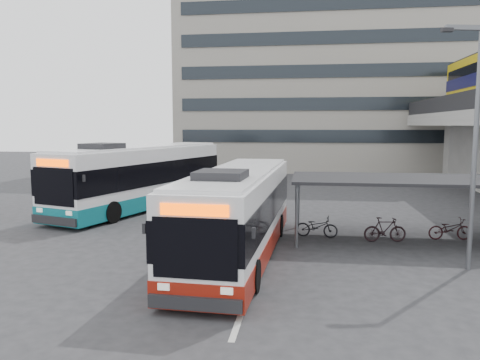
# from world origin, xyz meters

# --- Properties ---
(ground) EXTENTS (120.00, 120.00, 0.00)m
(ground) POSITION_xyz_m (0.00, 0.00, 0.00)
(ground) COLOR #28282B
(ground) RESTS_ON ground
(bike_shelter) EXTENTS (10.00, 4.00, 2.54)m
(bike_shelter) POSITION_xyz_m (8.45, 3.00, 1.64)
(bike_shelter) COLOR #595B60
(bike_shelter) RESTS_ON ground
(office_block) EXTENTS (30.00, 15.00, 25.00)m
(office_block) POSITION_xyz_m (6.00, 36.00, 12.50)
(office_block) COLOR gray
(office_block) RESTS_ON ground
(road_markings) EXTENTS (0.15, 7.60, 0.01)m
(road_markings) POSITION_xyz_m (2.50, -3.00, 0.01)
(road_markings) COLOR beige
(road_markings) RESTS_ON ground
(bus_main) EXTENTS (2.93, 11.29, 3.31)m
(bus_main) POSITION_xyz_m (1.70, -0.11, 1.54)
(bus_main) COLOR white
(bus_main) RESTS_ON ground
(bus_teal) EXTENTS (6.37, 12.87, 3.74)m
(bus_teal) POSITION_xyz_m (-5.06, 8.75, 1.73)
(bus_teal) COLOR white
(bus_teal) RESTS_ON ground
(pedestrian) EXTENTS (0.60, 0.65, 1.50)m
(pedestrian) POSITION_xyz_m (-1.26, 2.04, 0.75)
(pedestrian) COLOR black
(pedestrian) RESTS_ON ground
(lamp_post) EXTENTS (1.33, 0.43, 7.65)m
(lamp_post) POSITION_xyz_m (9.14, -0.72, 4.36)
(lamp_post) COLOR #595B60
(lamp_post) RESTS_ON ground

